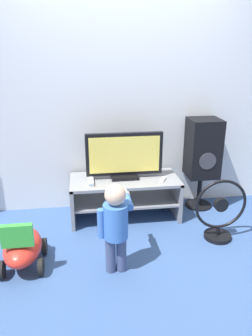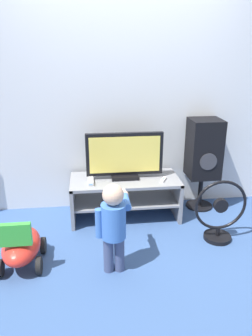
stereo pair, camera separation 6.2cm
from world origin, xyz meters
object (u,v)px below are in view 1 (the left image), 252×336
Objects in this scene: floor_fan at (220,213)px; game_console at (91,182)px; speaker_tower at (203,150)px; remote_primary at (163,179)px; television at (124,156)px; ride_on_toy at (23,247)px; child at (116,221)px.

game_console is at bearing 158.06° from floor_fan.
speaker_tower is 1.68× the size of floor_fan.
floor_fan reaches higher than remote_primary.
speaker_tower is at bearing 24.87° from remote_primary.
television is 1.10m from floor_fan.
remote_primary is 0.13× the size of speaker_tower.
remote_primary is 0.67m from floor_fan.
television is 1.50× the size of ride_on_toy.
remote_primary is at bearing -1.65° from game_console.
speaker_tower is at bearing 9.49° from game_console.
remote_primary is (0.75, -0.02, -0.01)m from game_console.
floor_fan reaches higher than ride_on_toy.
television is 0.89m from speaker_tower.
television is 6.13× the size of remote_primary.
ride_on_toy is (-0.60, -0.67, -0.28)m from game_console.
television is 0.47m from remote_primary.
remote_primary is 0.24× the size of ride_on_toy.
floor_fan is (0.84, -0.59, -0.41)m from television.
floor_fan is (1.20, -0.48, -0.19)m from game_console.
game_console is at bearing 47.86° from ride_on_toy.
floor_fan is (1.03, 0.34, -0.19)m from child.
game_console is 1.38× the size of remote_primary.
game_console is at bearing -163.66° from television.
remote_primary is at bearing -18.00° from television.
remote_primary is at bearing -155.13° from speaker_tower.
child is at bearing -78.57° from game_console.
game_console is 1.31m from floor_fan.
speaker_tower is (1.25, 0.21, 0.22)m from game_console.
floor_fan is (-0.05, -0.69, -0.41)m from speaker_tower.
television is 0.44m from game_console.
speaker_tower is at bearing 6.61° from television.
television reaches higher than ride_on_toy.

